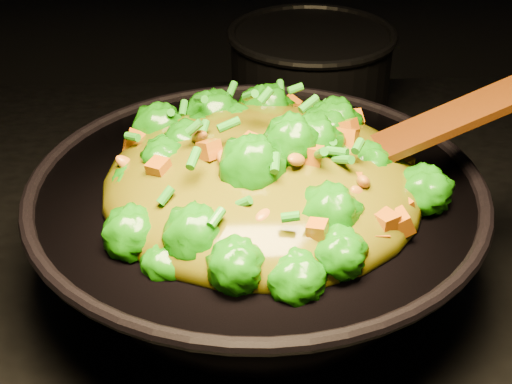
{
  "coord_description": "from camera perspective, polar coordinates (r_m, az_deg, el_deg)",
  "views": [
    {
      "loc": [
        -0.12,
        -0.72,
        1.42
      ],
      "look_at": [
        -0.09,
        -0.09,
        1.01
      ],
      "focal_mm": 50.0,
      "sensor_mm": 36.0,
      "label": 1
    }
  ],
  "objects": [
    {
      "name": "wok",
      "position": [
        0.77,
        0.03,
        -3.48
      ],
      "size": [
        0.59,
        0.59,
        0.13
      ],
      "primitive_type": null,
      "rotation": [
        0.0,
        0.0,
        0.37
      ],
      "color": "black",
      "rests_on": "stovetop"
    },
    {
      "name": "stir_fry",
      "position": [
        0.7,
        0.56,
        4.04
      ],
      "size": [
        0.39,
        0.39,
        0.11
      ],
      "primitive_type": null,
      "rotation": [
        0.0,
        0.0,
        0.23
      ],
      "color": "#177008",
      "rests_on": "wok"
    },
    {
      "name": "spatula",
      "position": [
        0.73,
        12.62,
        4.52
      ],
      "size": [
        0.31,
        0.08,
        0.13
      ],
      "primitive_type": "cube",
      "rotation": [
        0.0,
        -0.38,
        0.11
      ],
      "color": "#390D03",
      "rests_on": "wok"
    },
    {
      "name": "back_pot",
      "position": [
        1.14,
        4.36,
        9.48
      ],
      "size": [
        0.3,
        0.3,
        0.14
      ],
      "primitive_type": "cylinder",
      "rotation": [
        0.0,
        0.0,
        0.27
      ],
      "color": "black",
      "rests_on": "stovetop"
    }
  ]
}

